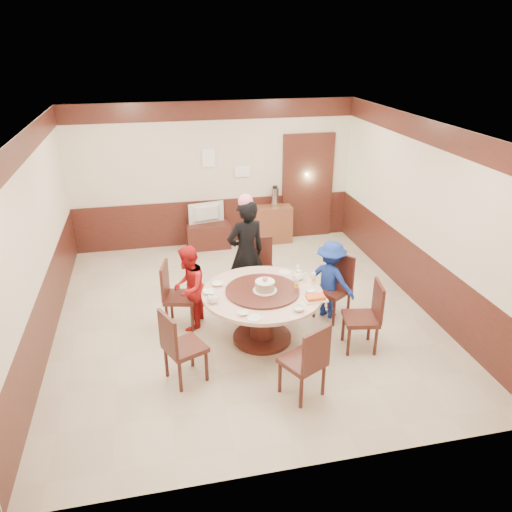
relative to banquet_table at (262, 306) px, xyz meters
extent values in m
plane|color=#C2B29B|center=(-0.12, 0.71, -0.53)|extent=(6.00, 6.00, 0.00)
plane|color=white|center=(-0.12, 0.71, 2.27)|extent=(6.00, 6.00, 0.00)
cube|color=beige|center=(-0.12, 3.71, 0.87)|extent=(5.50, 0.04, 2.80)
cube|color=beige|center=(-0.12, -2.29, 0.87)|extent=(5.50, 0.04, 2.80)
cube|color=beige|center=(-2.87, 0.71, 0.87)|extent=(0.04, 6.00, 2.80)
cube|color=beige|center=(2.63, 0.71, 0.87)|extent=(0.04, 6.00, 2.80)
cube|color=#3F1913|center=(-0.12, 0.71, -0.08)|extent=(5.50, 6.00, 0.90)
cube|color=#3F1913|center=(-0.12, 0.71, 2.09)|extent=(5.50, 6.00, 0.35)
cube|color=#3F1913|center=(1.78, 3.66, 0.52)|extent=(1.05, 0.08, 2.18)
cube|color=#88D295|center=(1.78, 3.68, 0.52)|extent=(0.88, 0.02, 2.05)
cylinder|color=#3F1913|center=(0.00, 0.00, -0.50)|extent=(0.81, 0.81, 0.06)
cylinder|color=#3F1913|center=(0.00, 0.00, -0.18)|extent=(0.33, 0.33, 0.65)
cylinder|color=#D4AB9A|center=(0.00, 0.00, 0.19)|extent=(1.63, 1.63, 0.05)
cylinder|color=#3F1913|center=(0.00, 0.00, 0.23)|extent=(0.99, 0.99, 0.03)
cube|color=#3F1913|center=(1.15, 0.37, -0.08)|extent=(0.61, 0.61, 0.06)
cube|color=#3F1913|center=(1.32, 0.48, 0.19)|extent=(0.26, 0.37, 0.50)
cube|color=#3F1913|center=(1.15, 0.37, -0.32)|extent=(0.36, 0.36, 0.42)
cube|color=#3F1913|center=(0.25, 1.18, -0.08)|extent=(0.47, 0.47, 0.06)
cube|color=#3F1913|center=(0.27, 1.39, 0.19)|extent=(0.42, 0.07, 0.50)
cube|color=#3F1913|center=(0.25, 1.18, -0.32)|extent=(0.36, 0.36, 0.42)
cube|color=#3F1913|center=(-1.06, 0.63, -0.08)|extent=(0.53, 0.53, 0.06)
cube|color=#3F1913|center=(-1.26, 0.68, 0.19)|extent=(0.14, 0.42, 0.50)
cube|color=#3F1913|center=(-1.06, 0.63, -0.32)|extent=(0.36, 0.36, 0.42)
cube|color=#3F1913|center=(-1.10, -0.65, -0.08)|extent=(0.58, 0.58, 0.06)
cube|color=#3F1913|center=(-1.30, -0.73, 0.19)|extent=(0.21, 0.40, 0.50)
cube|color=#3F1913|center=(-1.10, -0.65, -0.32)|extent=(0.36, 0.36, 0.42)
cube|color=#3F1913|center=(0.19, -1.22, -0.08)|extent=(0.59, 0.59, 0.06)
cube|color=#3F1913|center=(0.29, -1.41, 0.19)|extent=(0.39, 0.23, 0.50)
cube|color=#3F1913|center=(0.19, -1.22, -0.32)|extent=(0.36, 0.36, 0.42)
cube|color=#3F1913|center=(1.23, -0.48, -0.08)|extent=(0.51, 0.51, 0.06)
cube|color=#3F1913|center=(1.44, -0.51, 0.19)|extent=(0.11, 0.42, 0.50)
cube|color=#3F1913|center=(1.23, -0.48, -0.32)|extent=(0.36, 0.36, 0.42)
imported|color=black|center=(-0.01, 1.07, 0.32)|extent=(0.71, 0.56, 1.70)
imported|color=red|center=(-0.94, 0.56, 0.09)|extent=(0.63, 0.72, 1.25)
imported|color=navy|center=(1.13, 0.43, 0.06)|extent=(0.84, 0.87, 1.19)
cylinder|color=white|center=(0.03, -0.04, 0.25)|extent=(0.32, 0.32, 0.01)
cylinder|color=tan|center=(0.03, -0.04, 0.32)|extent=(0.26, 0.26, 0.12)
cylinder|color=white|center=(0.03, -0.04, 0.38)|extent=(0.26, 0.26, 0.01)
sphere|color=pink|center=(0.03, -0.04, 0.42)|extent=(0.08, 0.08, 0.08)
ellipsoid|color=white|center=(-0.69, -0.15, 0.28)|extent=(0.17, 0.15, 0.13)
ellipsoid|color=white|center=(0.57, 0.24, 0.28)|extent=(0.17, 0.15, 0.13)
imported|color=white|center=(-0.56, 0.32, 0.24)|extent=(0.16, 0.16, 0.04)
imported|color=white|center=(0.33, -0.58, 0.24)|extent=(0.15, 0.15, 0.05)
imported|color=white|center=(-0.36, -0.53, 0.23)|extent=(0.14, 0.14, 0.03)
imported|color=white|center=(0.62, -0.16, 0.24)|extent=(0.15, 0.15, 0.05)
imported|color=white|center=(-0.71, 0.11, 0.24)|extent=(0.15, 0.15, 0.04)
cylinder|color=white|center=(-0.25, -0.65, 0.22)|extent=(0.18, 0.18, 0.01)
cylinder|color=white|center=(0.45, 0.50, 0.22)|extent=(0.18, 0.18, 0.01)
cube|color=white|center=(0.62, -0.37, 0.23)|extent=(0.30, 0.20, 0.02)
cube|color=#E15119|center=(0.62, -0.37, 0.26)|extent=(0.24, 0.15, 0.04)
cylinder|color=white|center=(0.47, -0.03, 0.30)|extent=(0.06, 0.06, 0.16)
cylinder|color=white|center=(0.74, 0.08, 0.30)|extent=(0.06, 0.06, 0.16)
cylinder|color=white|center=(0.60, 0.35, 0.30)|extent=(0.06, 0.06, 0.16)
cube|color=#3F1913|center=(-0.31, 3.46, -0.28)|extent=(0.85, 0.45, 0.50)
imported|color=gray|center=(-0.31, 3.46, 0.17)|extent=(0.72, 0.23, 0.41)
cube|color=brown|center=(0.99, 3.49, -0.16)|extent=(0.80, 0.40, 0.75)
cylinder|color=silver|center=(1.06, 3.49, 0.41)|extent=(0.15, 0.15, 0.38)
cube|color=white|center=(-0.22, 3.66, 1.22)|extent=(0.25, 0.00, 0.35)
cube|color=white|center=(0.43, 3.66, 0.92)|extent=(0.30, 0.00, 0.22)
camera|label=1|loc=(-1.34, -5.76, 3.37)|focal=35.00mm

